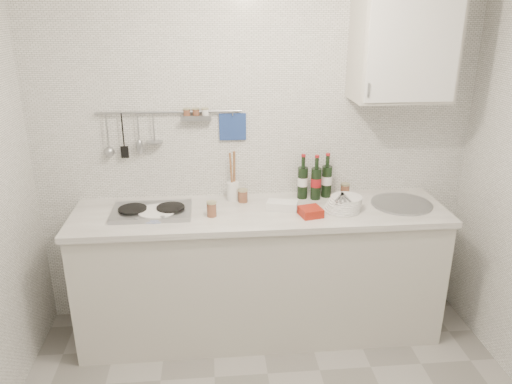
# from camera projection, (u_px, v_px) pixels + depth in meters

# --- Properties ---
(back_wall) EXTENTS (3.00, 0.02, 2.50)m
(back_wall) POSITION_uv_depth(u_px,v_px,m) (256.00, 149.00, 3.42)
(back_wall) COLOR silver
(back_wall) RESTS_ON floor
(counter) EXTENTS (2.44, 0.64, 0.96)m
(counter) POSITION_uv_depth(u_px,v_px,m) (261.00, 275.00, 3.43)
(counter) COLOR beige
(counter) RESTS_ON floor
(wall_rail) EXTENTS (0.98, 0.09, 0.34)m
(wall_rail) POSITION_uv_depth(u_px,v_px,m) (167.00, 126.00, 3.28)
(wall_rail) COLOR #93969B
(wall_rail) RESTS_ON back_wall
(wall_cabinet) EXTENTS (0.60, 0.38, 0.70)m
(wall_cabinet) POSITION_uv_depth(u_px,v_px,m) (404.00, 44.00, 3.08)
(wall_cabinet) COLOR beige
(wall_cabinet) RESTS_ON back_wall
(plate_stack_hob) EXTENTS (0.26, 0.25, 0.03)m
(plate_stack_hob) POSITION_uv_depth(u_px,v_px,m) (156.00, 213.00, 3.16)
(plate_stack_hob) COLOR #4F65B4
(plate_stack_hob) RESTS_ON counter
(plate_stack_sink) EXTENTS (0.26, 0.24, 0.09)m
(plate_stack_sink) POSITION_uv_depth(u_px,v_px,m) (344.00, 204.00, 3.24)
(plate_stack_sink) COLOR white
(plate_stack_sink) RESTS_ON counter
(wine_bottles) EXTENTS (0.24, 0.11, 0.31)m
(wine_bottles) POSITION_uv_depth(u_px,v_px,m) (315.00, 176.00, 3.41)
(wine_bottles) COLOR black
(wine_bottles) RESTS_ON counter
(butter_dish) EXTENTS (0.22, 0.15, 0.06)m
(butter_dish) POSITION_uv_depth(u_px,v_px,m) (282.00, 206.00, 3.25)
(butter_dish) COLOR white
(butter_dish) RESTS_ON counter
(strawberry_punnet) EXTENTS (0.16, 0.16, 0.05)m
(strawberry_punnet) POSITION_uv_depth(u_px,v_px,m) (311.00, 212.00, 3.16)
(strawberry_punnet) COLOR #B12713
(strawberry_punnet) RESTS_ON counter
(utensil_crock) EXTENTS (0.08, 0.08, 0.35)m
(utensil_crock) POSITION_uv_depth(u_px,v_px,m) (233.00, 188.00, 3.40)
(utensil_crock) COLOR white
(utensil_crock) RESTS_ON counter
(jar_a) EXTENTS (0.07, 0.07, 0.09)m
(jar_a) POSITION_uv_depth(u_px,v_px,m) (243.00, 196.00, 3.37)
(jar_a) COLOR brown
(jar_a) RESTS_ON counter
(jar_b) EXTENTS (0.07, 0.07, 0.09)m
(jar_b) POSITION_uv_depth(u_px,v_px,m) (345.00, 190.00, 3.48)
(jar_b) COLOR brown
(jar_b) RESTS_ON counter
(jar_c) EXTENTS (0.06, 0.06, 0.07)m
(jar_c) POSITION_uv_depth(u_px,v_px,m) (334.00, 200.00, 3.33)
(jar_c) COLOR brown
(jar_c) RESTS_ON counter
(jar_d) EXTENTS (0.06, 0.06, 0.10)m
(jar_d) POSITION_uv_depth(u_px,v_px,m) (212.00, 209.00, 3.14)
(jar_d) COLOR brown
(jar_d) RESTS_ON counter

